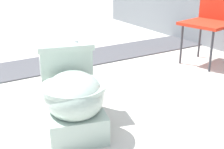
{
  "coord_description": "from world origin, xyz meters",
  "views": [
    {
      "loc": [
        1.82,
        -0.43,
        1.03
      ],
      "look_at": [
        0.15,
        0.58,
        0.3
      ],
      "focal_mm": 50.0,
      "sensor_mm": 36.0,
      "label": 1
    }
  ],
  "objects": [
    {
      "name": "ground_plane",
      "position": [
        0.0,
        0.0,
        0.0
      ],
      "size": [
        14.0,
        14.0,
        0.0
      ],
      "primitive_type": "plane",
      "color": "beige"
    },
    {
      "name": "gravel_strip",
      "position": [
        -1.13,
        0.5,
        0.01
      ],
      "size": [
        0.56,
        8.0,
        0.01
      ],
      "primitive_type": "cube",
      "color": "#4C4C51",
      "rests_on": "ground"
    },
    {
      "name": "toilet",
      "position": [
        0.15,
        0.28,
        0.22
      ],
      "size": [
        0.7,
        0.52,
        0.52
      ],
      "rotation": [
        0.0,
        0.0,
        -0.27
      ],
      "color": "#B2C6B7",
      "rests_on": "ground"
    },
    {
      "name": "folding_chair_left",
      "position": [
        -0.34,
        2.08,
        0.51
      ],
      "size": [
        0.52,
        0.52,
        0.83
      ],
      "rotation": [
        0.0,
        0.0,
        -1.37
      ],
      "color": "red",
      "rests_on": "ground"
    }
  ]
}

